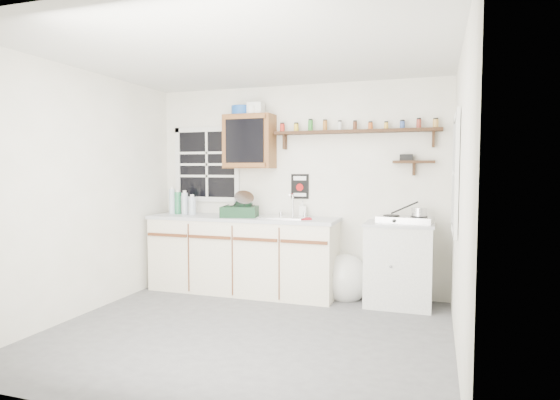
% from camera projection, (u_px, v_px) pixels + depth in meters
% --- Properties ---
extents(room, '(3.64, 3.24, 2.54)m').
position_uv_depth(room, '(245.00, 196.00, 4.19)').
color(room, '#4F4F52').
rests_on(room, ground).
extents(main_cabinet, '(2.31, 0.63, 0.92)m').
position_uv_depth(main_cabinet, '(243.00, 254.00, 5.65)').
color(main_cabinet, beige).
rests_on(main_cabinet, floor).
extents(right_cabinet, '(0.73, 0.57, 0.91)m').
position_uv_depth(right_cabinet, '(399.00, 264.00, 5.10)').
color(right_cabinet, beige).
rests_on(right_cabinet, floor).
extents(sink, '(0.52, 0.44, 0.29)m').
position_uv_depth(sink, '(285.00, 217.00, 5.46)').
color(sink, silver).
rests_on(sink, main_cabinet).
extents(upper_cabinet, '(0.60, 0.32, 0.65)m').
position_uv_depth(upper_cabinet, '(249.00, 142.00, 5.69)').
color(upper_cabinet, '#5C2E17').
rests_on(upper_cabinet, wall_back).
extents(upper_cabinet_clutter, '(0.40, 0.24, 0.14)m').
position_uv_depth(upper_cabinet_clutter, '(247.00, 110.00, 5.67)').
color(upper_cabinet_clutter, '#174799').
rests_on(upper_cabinet_clutter, upper_cabinet).
extents(spice_shelf, '(1.91, 0.18, 0.35)m').
position_uv_depth(spice_shelf, '(354.00, 131.00, 5.34)').
color(spice_shelf, black).
rests_on(spice_shelf, wall_back).
extents(secondary_shelf, '(0.45, 0.16, 0.24)m').
position_uv_depth(secondary_shelf, '(412.00, 161.00, 5.18)').
color(secondary_shelf, black).
rests_on(secondary_shelf, wall_back).
extents(warning_sign, '(0.22, 0.02, 0.30)m').
position_uv_depth(warning_sign, '(300.00, 186.00, 5.67)').
color(warning_sign, black).
rests_on(warning_sign, wall_back).
extents(window_back, '(0.93, 0.03, 0.98)m').
position_uv_depth(window_back, '(207.00, 164.00, 6.05)').
color(window_back, black).
rests_on(window_back, wall_back).
extents(window_right, '(0.03, 0.78, 1.08)m').
position_uv_depth(window_right, '(456.00, 174.00, 4.13)').
color(window_right, black).
rests_on(window_right, wall_back).
extents(water_bottles, '(0.37, 0.11, 0.35)m').
position_uv_depth(water_bottles, '(182.00, 203.00, 5.91)').
color(water_bottles, '#ABBCC9').
rests_on(water_bottles, main_cabinet).
extents(dish_rack, '(0.48, 0.40, 0.32)m').
position_uv_depth(dish_rack, '(241.00, 208.00, 5.57)').
color(dish_rack, black).
rests_on(dish_rack, main_cabinet).
extents(soap_bottle, '(0.11, 0.11, 0.19)m').
position_uv_depth(soap_bottle, '(303.00, 209.00, 5.61)').
color(soap_bottle, silver).
rests_on(soap_bottle, main_cabinet).
extents(rag, '(0.17, 0.16, 0.02)m').
position_uv_depth(rag, '(305.00, 219.00, 5.29)').
color(rag, maroon).
rests_on(rag, main_cabinet).
extents(hotplate, '(0.61, 0.37, 0.08)m').
position_uv_depth(hotplate, '(405.00, 220.00, 5.03)').
color(hotplate, silver).
rests_on(hotplate, right_cabinet).
extents(saucepan, '(0.38, 0.22, 0.17)m').
position_uv_depth(saucepan, '(418.00, 212.00, 4.98)').
color(saucepan, silver).
rests_on(saucepan, hotplate).
extents(trash_bag, '(0.48, 0.44, 0.55)m').
position_uv_depth(trash_bag, '(345.00, 278.00, 5.37)').
color(trash_bag, silver).
rests_on(trash_bag, floor).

